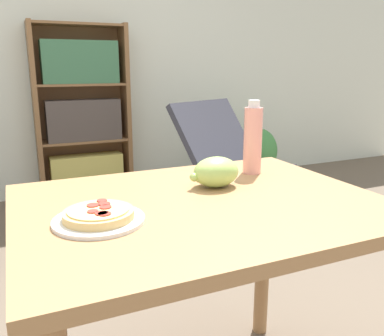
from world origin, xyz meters
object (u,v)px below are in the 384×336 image
at_px(grape_bunch, 216,172).
at_px(lounge_chair_far, 232,182).
at_px(potted_plant_floor, 257,155).
at_px(drink_bottle, 253,139).
at_px(bookshelf, 83,118).
at_px(pizza_on_plate, 99,216).

relative_size(grape_bunch, lounge_chair_far, 0.17).
relative_size(lounge_chair_far, potted_plant_floor, 1.67).
xyz_separation_m(drink_bottle, potted_plant_floor, (1.35, 2.01, -0.58)).
distance_m(drink_bottle, bookshelf, 2.42).
relative_size(bookshelf, potted_plant_floor, 2.60).
bearing_deg(potted_plant_floor, drink_bottle, -123.87).
relative_size(pizza_on_plate, lounge_chair_far, 0.23).
bearing_deg(drink_bottle, grape_bunch, -153.01).
bearing_deg(potted_plant_floor, bookshelf, 165.36).
relative_size(drink_bottle, potted_plant_floor, 0.45).
bearing_deg(bookshelf, grape_bunch, -90.05).
height_order(lounge_chair_far, potted_plant_floor, lounge_chair_far).
xyz_separation_m(grape_bunch, lounge_chair_far, (0.93, 1.50, -0.54)).
relative_size(drink_bottle, bookshelf, 0.17).
bearing_deg(lounge_chair_far, bookshelf, 109.80).
xyz_separation_m(bookshelf, potted_plant_floor, (1.54, -0.40, -0.39)).
height_order(lounge_chair_far, bookshelf, bookshelf).
bearing_deg(pizza_on_plate, potted_plant_floor, 49.30).
bearing_deg(grape_bunch, potted_plant_floor, 53.78).
bearing_deg(bookshelf, potted_plant_floor, -14.64).
distance_m(grape_bunch, lounge_chair_far, 1.84).
distance_m(grape_bunch, drink_bottle, 0.23).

